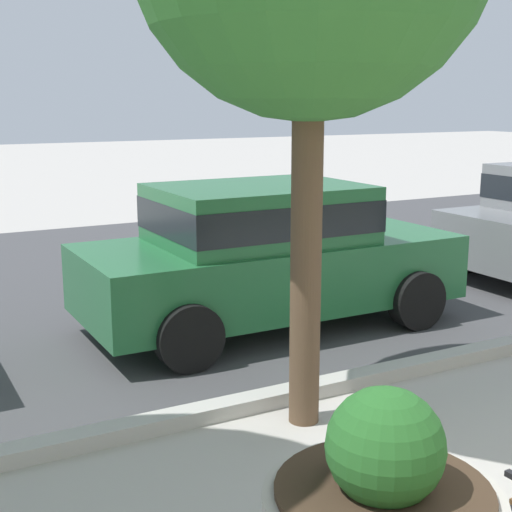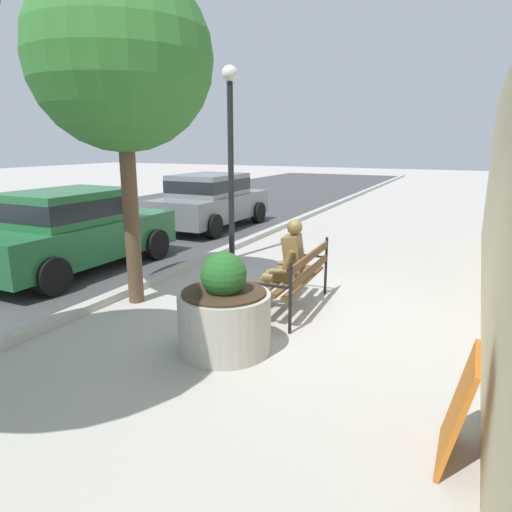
{
  "view_description": "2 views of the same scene",
  "coord_description": "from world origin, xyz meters",
  "px_view_note": "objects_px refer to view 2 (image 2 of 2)",
  "views": [
    {
      "loc": [
        -3.42,
        -1.91,
        2.44
      ],
      "look_at": [
        0.19,
        4.77,
        0.8
      ],
      "focal_mm": 50.99,
      "sensor_mm": 36.0,
      "label": 1
    },
    {
      "loc": [
        -5.91,
        -2.1,
        2.42
      ],
      "look_at": [
        0.15,
        0.81,
        0.75
      ],
      "focal_mm": 32.04,
      "sensor_mm": 36.0,
      "label": 2
    }
  ],
  "objects_px": {
    "street_tree_down_street": "(121,59)",
    "lamp_post": "(230,136)",
    "concrete_planter": "(224,314)",
    "parked_car_green": "(73,228)",
    "park_bench": "(300,275)",
    "parked_car_grey": "(211,199)",
    "bronze_statue_seated": "(284,266)",
    "leaning_signboard": "(458,407)"
  },
  "relations": [
    {
      "from": "leaning_signboard",
      "to": "parked_car_grey",
      "type": "bearing_deg",
      "value": 41.51
    },
    {
      "from": "lamp_post",
      "to": "leaning_signboard",
      "type": "distance_m",
      "value": 7.08
    },
    {
      "from": "park_bench",
      "to": "street_tree_down_street",
      "type": "height_order",
      "value": "street_tree_down_street"
    },
    {
      "from": "street_tree_down_street",
      "to": "parked_car_grey",
      "type": "distance_m",
      "value": 6.94
    },
    {
      "from": "park_bench",
      "to": "parked_car_green",
      "type": "height_order",
      "value": "parked_car_green"
    },
    {
      "from": "parked_car_green",
      "to": "concrete_planter",
      "type": "bearing_deg",
      "value": -112.84
    },
    {
      "from": "street_tree_down_street",
      "to": "parked_car_grey",
      "type": "xyz_separation_m",
      "value": [
        5.99,
        2.24,
        -2.7
      ]
    },
    {
      "from": "leaning_signboard",
      "to": "park_bench",
      "type": "bearing_deg",
      "value": 41.02
    },
    {
      "from": "street_tree_down_street",
      "to": "bronze_statue_seated",
      "type": "bearing_deg",
      "value": -73.53
    },
    {
      "from": "lamp_post",
      "to": "parked_car_grey",
      "type": "bearing_deg",
      "value": 37.95
    },
    {
      "from": "street_tree_down_street",
      "to": "lamp_post",
      "type": "xyz_separation_m",
      "value": [
        3.07,
        -0.03,
        -0.99
      ]
    },
    {
      "from": "street_tree_down_street",
      "to": "leaning_signboard",
      "type": "xyz_separation_m",
      "value": [
        -1.83,
        -4.68,
        -3.09
      ]
    },
    {
      "from": "parked_car_green",
      "to": "lamp_post",
      "type": "distance_m",
      "value": 3.57
    },
    {
      "from": "concrete_planter",
      "to": "leaning_signboard",
      "type": "relative_size",
      "value": 1.34
    },
    {
      "from": "parked_car_green",
      "to": "parked_car_grey",
      "type": "height_order",
      "value": "same"
    },
    {
      "from": "street_tree_down_street",
      "to": "leaning_signboard",
      "type": "bearing_deg",
      "value": -111.4
    },
    {
      "from": "concrete_planter",
      "to": "lamp_post",
      "type": "distance_m",
      "value": 4.95
    },
    {
      "from": "park_bench",
      "to": "parked_car_green",
      "type": "xyz_separation_m",
      "value": [
        0.17,
        4.67,
        0.3
      ]
    },
    {
      "from": "bronze_statue_seated",
      "to": "parked_car_grey",
      "type": "relative_size",
      "value": 0.33
    },
    {
      "from": "lamp_post",
      "to": "park_bench",
      "type": "bearing_deg",
      "value": -134.04
    },
    {
      "from": "bronze_statue_seated",
      "to": "leaning_signboard",
      "type": "bearing_deg",
      "value": -135.29
    },
    {
      "from": "concrete_planter",
      "to": "lamp_post",
      "type": "relative_size",
      "value": 0.31
    },
    {
      "from": "concrete_planter",
      "to": "parked_car_green",
      "type": "bearing_deg",
      "value": 67.16
    },
    {
      "from": "park_bench",
      "to": "street_tree_down_street",
      "type": "xyz_separation_m",
      "value": [
        -0.75,
        2.43,
        3.0
      ]
    },
    {
      "from": "concrete_planter",
      "to": "parked_car_green",
      "type": "relative_size",
      "value": 0.29
    },
    {
      "from": "bronze_statue_seated",
      "to": "parked_car_green",
      "type": "relative_size",
      "value": 0.33
    },
    {
      "from": "bronze_statue_seated",
      "to": "leaning_signboard",
      "type": "xyz_separation_m",
      "value": [
        -2.49,
        -2.46,
        -0.22
      ]
    },
    {
      "from": "parked_car_grey",
      "to": "leaning_signboard",
      "type": "xyz_separation_m",
      "value": [
        -7.82,
        -6.92,
        -0.39
      ]
    },
    {
      "from": "lamp_post",
      "to": "leaning_signboard",
      "type": "height_order",
      "value": "lamp_post"
    },
    {
      "from": "leaning_signboard",
      "to": "bronze_statue_seated",
      "type": "bearing_deg",
      "value": 44.71
    },
    {
      "from": "concrete_planter",
      "to": "parked_car_grey",
      "type": "height_order",
      "value": "parked_car_grey"
    },
    {
      "from": "park_bench",
      "to": "concrete_planter",
      "type": "height_order",
      "value": "concrete_planter"
    },
    {
      "from": "lamp_post",
      "to": "parked_car_green",
      "type": "bearing_deg",
      "value": 133.42
    },
    {
      "from": "park_bench",
      "to": "concrete_planter",
      "type": "bearing_deg",
      "value": 168.81
    },
    {
      "from": "park_bench",
      "to": "lamp_post",
      "type": "distance_m",
      "value": 3.9
    },
    {
      "from": "bronze_statue_seated",
      "to": "concrete_planter",
      "type": "height_order",
      "value": "bronze_statue_seated"
    },
    {
      "from": "bronze_statue_seated",
      "to": "lamp_post",
      "type": "bearing_deg",
      "value": 42.11
    },
    {
      "from": "concrete_planter",
      "to": "parked_car_green",
      "type": "distance_m",
      "value": 4.73
    },
    {
      "from": "lamp_post",
      "to": "leaning_signboard",
      "type": "relative_size",
      "value": 4.33
    },
    {
      "from": "street_tree_down_street",
      "to": "lamp_post",
      "type": "relative_size",
      "value": 1.24
    },
    {
      "from": "street_tree_down_street",
      "to": "parked_car_grey",
      "type": "height_order",
      "value": "street_tree_down_street"
    },
    {
      "from": "bronze_statue_seated",
      "to": "parked_car_green",
      "type": "height_order",
      "value": "parked_car_green"
    }
  ]
}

